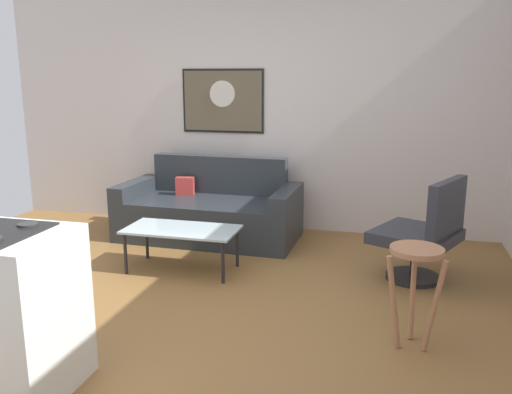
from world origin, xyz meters
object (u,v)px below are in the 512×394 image
object	(u,v)px
coffee_table	(182,232)
wall_painting	(223,101)
armchair	(425,232)
bar_stool	(416,270)
couch	(210,212)

from	to	relation	value
coffee_table	wall_painting	xyz separation A→B (m)	(-0.11, 1.60, 1.10)
wall_painting	coffee_table	bearing A→B (deg)	-85.89
armchair	bar_stool	distance (m)	1.20
coffee_table	armchair	bearing A→B (deg)	6.91
bar_stool	coffee_table	bearing A→B (deg)	154.79
armchair	bar_stool	world-z (taller)	armchair
armchair	couch	bearing A→B (deg)	160.48
bar_stool	wall_painting	bearing A→B (deg)	129.72
coffee_table	armchair	world-z (taller)	armchair
coffee_table	wall_painting	size ratio (longest dim) A/B	1.05
coffee_table	couch	bearing A→B (deg)	95.30
couch	bar_stool	xyz separation A→B (m)	(2.09, -1.97, 0.25)
armchair	wall_painting	size ratio (longest dim) A/B	0.94
couch	coffee_table	bearing A→B (deg)	-84.70
armchair	coffee_table	bearing A→B (deg)	-173.09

